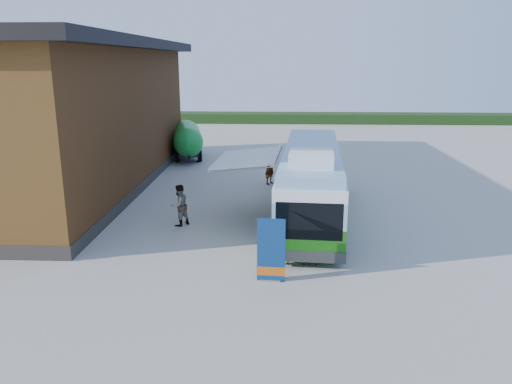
{
  "coord_description": "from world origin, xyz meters",
  "views": [
    {
      "loc": [
        0.31,
        -15.16,
        6.47
      ],
      "look_at": [
        -0.49,
        3.89,
        1.4
      ],
      "focal_mm": 35.0,
      "sensor_mm": 36.0,
      "label": 1
    }
  ],
  "objects_px": {
    "person_b": "(179,205)",
    "picnic_table": "(296,243)",
    "bus": "(311,180)",
    "banner": "(271,256)",
    "person_a": "(270,167)",
    "slurry_tanker": "(187,138)"
  },
  "relations": [
    {
      "from": "person_b",
      "to": "picnic_table",
      "type": "bearing_deg",
      "value": 93.73
    },
    {
      "from": "bus",
      "to": "banner",
      "type": "distance_m",
      "value": 6.57
    },
    {
      "from": "banner",
      "to": "person_a",
      "type": "xyz_separation_m",
      "value": [
        -0.22,
        12.19,
        0.13
      ]
    },
    {
      "from": "bus",
      "to": "picnic_table",
      "type": "bearing_deg",
      "value": -95.21
    },
    {
      "from": "banner",
      "to": "slurry_tanker",
      "type": "bearing_deg",
      "value": 111.31
    },
    {
      "from": "picnic_table",
      "to": "slurry_tanker",
      "type": "relative_size",
      "value": 0.22
    },
    {
      "from": "person_a",
      "to": "person_b",
      "type": "bearing_deg",
      "value": -174.36
    },
    {
      "from": "picnic_table",
      "to": "slurry_tanker",
      "type": "distance_m",
      "value": 18.7
    },
    {
      "from": "person_a",
      "to": "person_b",
      "type": "height_order",
      "value": "person_a"
    },
    {
      "from": "banner",
      "to": "slurry_tanker",
      "type": "xyz_separation_m",
      "value": [
        -5.88,
        19.2,
        0.54
      ]
    },
    {
      "from": "person_a",
      "to": "slurry_tanker",
      "type": "distance_m",
      "value": 9.02
    },
    {
      "from": "picnic_table",
      "to": "person_b",
      "type": "distance_m",
      "value": 5.64
    },
    {
      "from": "bus",
      "to": "person_b",
      "type": "xyz_separation_m",
      "value": [
        -5.31,
        -1.24,
        -0.8
      ]
    },
    {
      "from": "bus",
      "to": "slurry_tanker",
      "type": "xyz_separation_m",
      "value": [
        -7.45,
        12.88,
        -0.29
      ]
    },
    {
      "from": "banner",
      "to": "slurry_tanker",
      "type": "distance_m",
      "value": 20.09
    },
    {
      "from": "person_a",
      "to": "slurry_tanker",
      "type": "bearing_deg",
      "value": 70.89
    },
    {
      "from": "bus",
      "to": "person_b",
      "type": "height_order",
      "value": "bus"
    },
    {
      "from": "person_b",
      "to": "slurry_tanker",
      "type": "bearing_deg",
      "value": -131.36
    },
    {
      "from": "banner",
      "to": "slurry_tanker",
      "type": "height_order",
      "value": "slurry_tanker"
    },
    {
      "from": "picnic_table",
      "to": "person_b",
      "type": "xyz_separation_m",
      "value": [
        -4.54,
        3.33,
        0.26
      ]
    },
    {
      "from": "person_b",
      "to": "slurry_tanker",
      "type": "distance_m",
      "value": 14.28
    },
    {
      "from": "banner",
      "to": "bus",
      "type": "bearing_deg",
      "value": 80.31
    }
  ]
}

